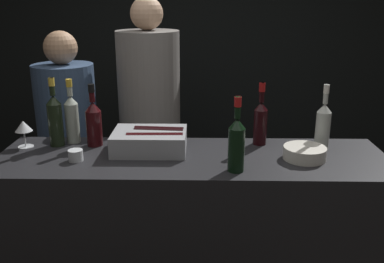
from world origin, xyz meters
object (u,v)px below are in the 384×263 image
(ice_bin_with_bottles, at_px, (151,140))
(red_wine_bottle_burgundy, at_px, (237,142))
(wine_glass, at_px, (23,127))
(rose_wine_bottle, at_px, (72,117))
(white_wine_bottle, at_px, (323,124))
(candle_votive, at_px, (76,155))
(champagne_bottle, at_px, (55,119))
(person_blond_tee, at_px, (150,122))
(person_in_hoodie, at_px, (69,142))
(red_wine_bottle_tall, at_px, (260,120))
(red_wine_bottle_black_foil, at_px, (94,122))
(bowl_white, at_px, (305,153))

(ice_bin_with_bottles, relative_size, red_wine_bottle_burgundy, 1.08)
(ice_bin_with_bottles, relative_size, wine_glass, 2.59)
(ice_bin_with_bottles, bearing_deg, rose_wine_bottle, 163.78)
(ice_bin_with_bottles, height_order, white_wine_bottle, white_wine_bottle)
(candle_votive, height_order, rose_wine_bottle, rose_wine_bottle)
(wine_glass, height_order, white_wine_bottle, white_wine_bottle)
(wine_glass, height_order, champagne_bottle, champagne_bottle)
(wine_glass, height_order, person_blond_tee, person_blond_tee)
(white_wine_bottle, bearing_deg, person_in_hoodie, 158.57)
(candle_votive, height_order, red_wine_bottle_tall, red_wine_bottle_tall)
(person_in_hoodie, height_order, person_blond_tee, person_blond_tee)
(rose_wine_bottle, xyz_separation_m, person_blond_tee, (0.34, 0.60, -0.20))
(red_wine_bottle_black_foil, bearing_deg, person_in_hoodie, 120.02)
(wine_glass, xyz_separation_m, champagne_bottle, (0.16, 0.03, 0.04))
(white_wine_bottle, xyz_separation_m, champagne_bottle, (-1.39, 0.03, 0.01))
(red_wine_bottle_black_foil, xyz_separation_m, champagne_bottle, (-0.20, -0.01, 0.02))
(ice_bin_with_bottles, xyz_separation_m, wine_glass, (-0.67, 0.04, 0.05))
(white_wine_bottle, bearing_deg, wine_glass, -179.99)
(bowl_white, relative_size, rose_wine_bottle, 0.60)
(red_wine_bottle_tall, bearing_deg, red_wine_bottle_black_foil, -177.59)
(wine_glass, relative_size, champagne_bottle, 0.39)
(white_wine_bottle, bearing_deg, champagne_bottle, 178.74)
(white_wine_bottle, relative_size, red_wine_bottle_burgundy, 0.99)
(candle_votive, distance_m, rose_wine_bottle, 0.31)
(rose_wine_bottle, distance_m, person_in_hoodie, 0.63)
(red_wine_bottle_tall, height_order, red_wine_bottle_black_foil, red_wine_bottle_tall)
(ice_bin_with_bottles, relative_size, candle_votive, 5.24)
(bowl_white, distance_m, wine_glass, 1.43)
(person_in_hoodie, xyz_separation_m, person_blond_tee, (0.54, 0.09, 0.12))
(red_wine_bottle_burgundy, relative_size, red_wine_bottle_black_foil, 1.04)
(rose_wine_bottle, bearing_deg, red_wine_bottle_burgundy, -24.26)
(candle_votive, xyz_separation_m, person_blond_tee, (0.26, 0.87, -0.09))
(red_wine_bottle_burgundy, bearing_deg, rose_wine_bottle, 155.74)
(red_wine_bottle_tall, bearing_deg, ice_bin_with_bottles, -168.46)
(person_blond_tee, bearing_deg, red_wine_bottle_tall, 47.00)
(candle_votive, distance_m, person_in_hoodie, 0.85)
(ice_bin_with_bottles, relative_size, champagne_bottle, 1.02)
(wine_glass, xyz_separation_m, red_wine_bottle_tall, (1.24, 0.07, 0.02))
(bowl_white, relative_size, person_blond_tee, 0.11)
(rose_wine_bottle, distance_m, person_blond_tee, 0.72)
(ice_bin_with_bottles, distance_m, wine_glass, 0.67)
(candle_votive, relative_size, white_wine_bottle, 0.21)
(rose_wine_bottle, xyz_separation_m, person_in_hoodie, (-0.19, 0.51, -0.32))
(red_wine_bottle_burgundy, distance_m, champagne_bottle, 0.98)
(wine_glass, relative_size, red_wine_bottle_tall, 0.43)
(candle_votive, height_order, person_in_hoodie, person_in_hoodie)
(white_wine_bottle, bearing_deg, red_wine_bottle_tall, 166.57)
(red_wine_bottle_tall, xyz_separation_m, rose_wine_bottle, (-1.00, 0.01, 0.01))
(red_wine_bottle_black_foil, bearing_deg, champagne_bottle, -178.17)
(red_wine_bottle_burgundy, bearing_deg, person_blond_tee, 117.18)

